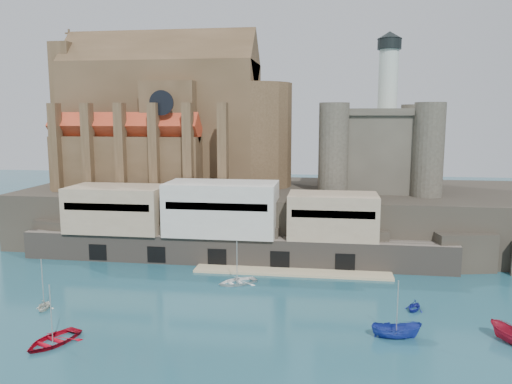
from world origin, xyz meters
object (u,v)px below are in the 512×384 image
Objects in this scene: church at (171,124)px; boat_0 at (53,343)px; castle_keep at (376,145)px; boat_2 at (396,338)px.

boat_0 is at bearing -86.75° from church.
boat_0 is (-37.29, -50.55, -18.31)m from castle_keep.
boat_0 reaches higher than boat_2.
boat_0 is 36.51m from boat_2.
castle_keep reaches higher than boat_2.
castle_keep is 47.74m from boat_2.
church is 1.60× the size of castle_keep.
boat_2 is at bearing -91.77° from castle_keep.
church is at bearing 114.51° from boat_0.
castle_keep is at bearing -7.26° from boat_2.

